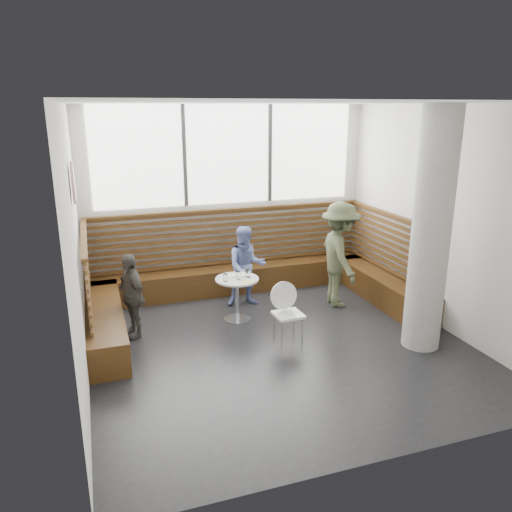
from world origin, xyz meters
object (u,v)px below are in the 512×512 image
object	(u,v)px
concrete_column	(431,232)
cafe_table	(237,290)
cafe_chair	(287,308)
child_left	(131,296)
adult_man	(340,255)
child_back	(246,266)

from	to	relation	value
concrete_column	cafe_table	xyz separation A→B (m)	(-2.15, 1.61, -1.12)
cafe_chair	child_left	size ratio (longest dim) A/B	0.68
concrete_column	adult_man	xyz separation A→B (m)	(-0.39, 1.68, -0.74)
concrete_column	child_left	size ratio (longest dim) A/B	2.62
child_left	cafe_chair	bearing A→B (deg)	47.78
concrete_column	child_left	distance (m)	4.15
child_back	child_left	size ratio (longest dim) A/B	1.09
concrete_column	child_back	size ratio (longest dim) A/B	2.42
cafe_table	child_back	size ratio (longest dim) A/B	0.51
child_left	child_back	bearing A→B (deg)	87.84
concrete_column	cafe_table	size ratio (longest dim) A/B	4.74
child_back	cafe_table	bearing A→B (deg)	-112.22
child_left	concrete_column	bearing A→B (deg)	47.34
concrete_column	cafe_table	bearing A→B (deg)	143.16
child_back	concrete_column	bearing A→B (deg)	-41.64
child_left	adult_man	bearing A→B (deg)	72.27
cafe_chair	adult_man	distance (m)	1.66
child_back	adult_man	bearing A→B (deg)	-10.28
adult_man	child_left	world-z (taller)	adult_man
cafe_chair	child_left	bearing A→B (deg)	154.92
concrete_column	adult_man	size ratio (longest dim) A/B	1.86
concrete_column	adult_man	bearing A→B (deg)	103.19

